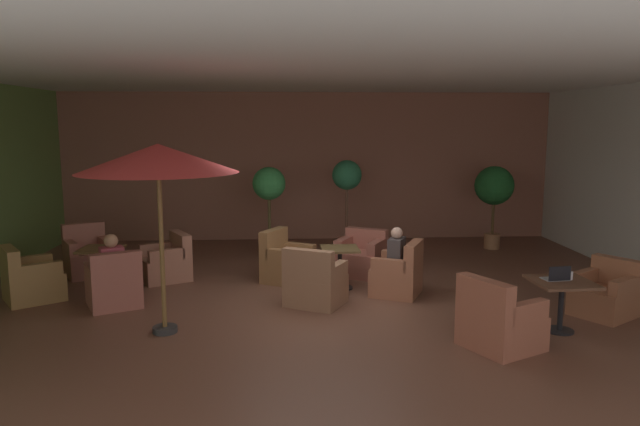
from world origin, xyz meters
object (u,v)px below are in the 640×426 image
Objects in this scene: patron_by_window at (112,258)px; open_laptop at (557,276)px; potted_tree_mid_left at (347,187)px; potted_tree_mid_right at (494,189)px; armchair_front_right_north at (88,257)px; armchair_front_right_south at (114,285)px; armchair_front_left_north at (499,322)px; cafe_table_front_left at (562,291)px; armchair_front_right_west at (167,263)px; cafe_table_mid_center at (340,260)px; armchair_mid_center_north at (315,284)px; patio_umbrella_tall_red at (158,160)px; armchair_mid_center_east at (399,275)px; iced_drink_cup at (570,275)px; armchair_front_left_east at (606,295)px; cafe_table_front_right at (101,257)px; patron_blue_shirt at (397,250)px; armchair_mid_center_south at (361,258)px; armchair_mid_center_west at (287,263)px; armchair_front_right_east at (30,280)px; potted_tree_left_corner at (269,194)px.

patron_by_window is 6.29m from open_laptop.
potted_tree_mid_left is 1.08× the size of potted_tree_mid_right.
armchair_front_right_south is (1.01, -1.92, -0.01)m from armchair_front_right_north.
cafe_table_front_left is at bearing 27.38° from armchair_front_left_north.
armchair_front_right_west is at bearing 152.76° from cafe_table_front_left.
armchair_mid_center_north is (-0.46, -0.89, -0.15)m from cafe_table_mid_center.
armchair_mid_center_east is at bearing 24.45° from patio_umbrella_tall_red.
armchair_mid_center_north is 3.55m from iced_drink_cup.
armchair_front_left_east is 6.46m from patio_umbrella_tall_red.
potted_tree_mid_left is (2.87, 4.73, -0.87)m from patio_umbrella_tall_red.
iced_drink_cup is at bearing -42.10° from armchair_mid_center_east.
patron_blue_shirt is (4.80, -0.60, 0.20)m from cafe_table_front_right.
armchair_mid_center_west reaches higher than armchair_mid_center_south.
armchair_mid_center_north is at bearing 157.45° from open_laptop.
armchair_front_right_north reaches higher than armchair_front_right_south.
cafe_table_front_right is 0.38× the size of potted_tree_mid_right.
potted_tree_mid_left is (4.32, 2.58, 0.86)m from cafe_table_front_right.
patron_blue_shirt reaches higher than armchair_front_right_east.
armchair_front_right_north is 4.62m from cafe_table_mid_center.
potted_tree_left_corner is (-2.92, 5.40, 0.93)m from armchair_front_left_north.
armchair_front_right_south is at bearing -167.45° from cafe_table_mid_center.
armchair_mid_center_south is (0.93, 1.76, -0.01)m from armchair_mid_center_north.
patron_by_window is at bearing -175.86° from armchair_mid_center_east.
cafe_table_front_left is 7.07× the size of iced_drink_cup.
armchair_mid_center_south is at bearing 22.67° from armchair_front_right_south.
armchair_mid_center_north is at bearing -103.08° from potted_tree_mid_left.
armchair_front_right_north is at bearing 122.76° from patio_umbrella_tall_red.
potted_tree_mid_left is at bearing 31.39° from armchair_front_right_east.
cafe_table_front_left is 0.72× the size of armchair_front_right_east.
armchair_front_right_north is 8.34m from potted_tree_mid_right.
armchair_mid_center_east is 0.95× the size of armchair_mid_center_west.
cafe_table_front_right is 1.11m from armchair_front_right_west.
iced_drink_cup is at bearing -12.40° from armchair_front_right_south.
iced_drink_cup is 0.18m from open_laptop.
armchair_mid_center_west is (-1.35, -0.39, 0.01)m from armchair_mid_center_south.
open_laptop is (3.10, -1.29, 0.41)m from armchair_mid_center_north.
armchair_front_left_north is 1.02× the size of armchair_mid_center_south.
potted_tree_mid_left reaches higher than cafe_table_front_left.
patron_by_window reaches higher than cafe_table_mid_center.
armchair_front_left_east is at bearing -37.57° from armchair_mid_center_south.
armchair_front_right_east is at bearing 166.38° from patron_by_window.
potted_tree_mid_left reaches higher than open_laptop.
armchair_mid_center_north is at bearing -6.33° from armchair_front_right_east.
armchair_mid_center_east is at bearing 4.68° from armchair_front_right_south.
patio_umbrella_tall_red is 1.26× the size of potted_tree_mid_left.
potted_tree_mid_left is (-0.07, 1.91, 1.08)m from armchair_mid_center_south.
armchair_front_right_east is at bearing -175.23° from cafe_table_mid_center.
armchair_front_left_north is at bearing -27.64° from cafe_table_front_right.
potted_tree_mid_left is 3.22m from potted_tree_mid_right.
armchair_mid_center_north is 0.53× the size of potted_tree_mid_left.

